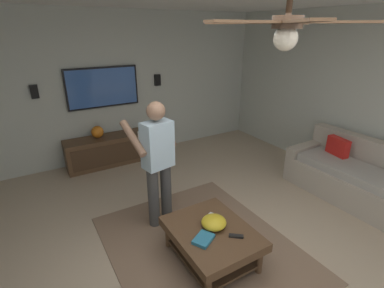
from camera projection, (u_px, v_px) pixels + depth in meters
name	position (u px, v px, depth m)	size (l,w,h in m)	color
ground_plane	(219.00, 272.00, 3.04)	(8.43, 8.43, 0.00)	tan
wall_back_tv	(110.00, 88.00, 5.36)	(0.10, 6.47, 2.74)	#B2B7AD
area_rug	(201.00, 247.00, 3.38)	(2.43, 1.98, 0.01)	#7A604C
couch	(355.00, 178.00, 4.31)	(1.91, 0.89, 0.87)	#A89E8E
coffee_table	(212.00, 237.00, 3.11)	(1.00, 0.80, 0.40)	#513823
media_console	(113.00, 149.00, 5.43)	(0.45, 1.70, 0.55)	#513823
tv	(103.00, 87.00, 5.20)	(0.05, 1.29, 0.73)	black
person_standing	(157.00, 158.00, 3.51)	(0.61, 0.61, 1.64)	#3F3F3F
bowl	(214.00, 222.00, 3.09)	(0.27, 0.27, 0.12)	gold
remote_white	(215.00, 216.00, 3.28)	(0.15, 0.04, 0.02)	white
remote_black	(236.00, 236.00, 2.96)	(0.15, 0.04, 0.02)	black
book	(203.00, 239.00, 2.91)	(0.22, 0.16, 0.04)	teal
vase_round	(97.00, 132.00, 5.20)	(0.22, 0.22, 0.22)	orange
wall_speaker_left	(157.00, 80.00, 5.71)	(0.06, 0.12, 0.22)	black
wall_speaker_right	(34.00, 92.00, 4.67)	(0.06, 0.12, 0.22)	black
ceiling_fan	(286.00, 27.00, 1.86)	(1.11, 1.14, 0.46)	#4C3828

